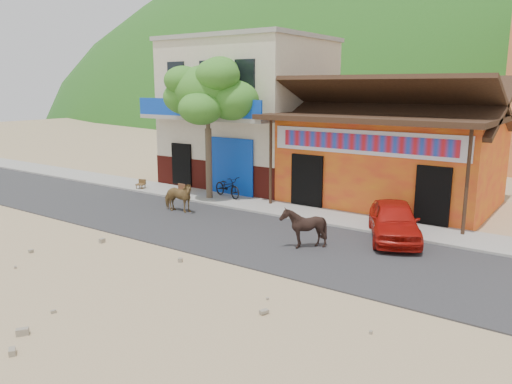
% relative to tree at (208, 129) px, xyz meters
% --- Properties ---
extents(ground, '(120.00, 120.00, 0.00)m').
position_rel_tree_xyz_m(ground, '(4.60, -5.80, -3.12)').
color(ground, '#9E825B').
rests_on(ground, ground).
extents(road, '(60.00, 5.00, 0.04)m').
position_rel_tree_xyz_m(road, '(4.60, -3.30, -3.10)').
color(road, '#28282B').
rests_on(road, ground).
extents(sidewalk, '(60.00, 2.00, 0.12)m').
position_rel_tree_xyz_m(sidewalk, '(4.60, 0.20, -3.06)').
color(sidewalk, gray).
rests_on(sidewalk, ground).
extents(dance_club, '(8.00, 6.00, 3.60)m').
position_rel_tree_xyz_m(dance_club, '(6.60, 4.20, -1.32)').
color(dance_club, orange).
rests_on(dance_club, ground).
extents(cafe_building, '(7.00, 6.00, 7.00)m').
position_rel_tree_xyz_m(cafe_building, '(-0.90, 4.20, 0.38)').
color(cafe_building, beige).
rests_on(cafe_building, ground).
extents(tree, '(3.00, 3.00, 6.00)m').
position_rel_tree_xyz_m(tree, '(0.00, 0.00, 0.00)').
color(tree, '#2D721E').
rests_on(tree, sidewalk).
extents(cow_tan, '(1.51, 0.88, 1.20)m').
position_rel_tree_xyz_m(cow_tan, '(0.44, -2.41, -2.48)').
color(cow_tan, brown).
rests_on(cow_tan, road).
extents(cow_dark, '(1.20, 1.08, 1.28)m').
position_rel_tree_xyz_m(cow_dark, '(6.68, -3.44, -2.44)').
color(cow_dark, black).
rests_on(cow_dark, road).
extents(red_car, '(2.92, 3.94, 1.25)m').
position_rel_tree_xyz_m(red_car, '(8.63, -1.00, -2.46)').
color(red_car, '#AA130C').
rests_on(red_car, road).
extents(scooter, '(1.86, 1.10, 0.92)m').
position_rel_tree_xyz_m(scooter, '(0.60, 0.52, -2.54)').
color(scooter, black).
rests_on(scooter, sidewalk).
extents(cafe_chair_left, '(0.46, 0.46, 0.79)m').
position_rel_tree_xyz_m(cafe_chair_left, '(-3.95, -0.39, -2.61)').
color(cafe_chair_left, '#4D3419').
rests_on(cafe_chair_left, sidewalk).
extents(cafe_chair_right, '(0.46, 0.46, 0.93)m').
position_rel_tree_xyz_m(cafe_chair_right, '(-1.40, -0.45, -2.53)').
color(cafe_chair_right, '#53301B').
rests_on(cafe_chair_right, sidewalk).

